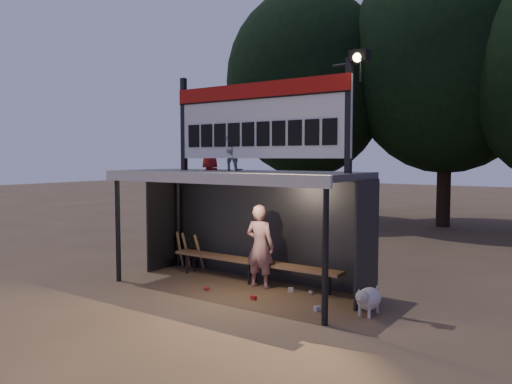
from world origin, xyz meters
TOP-DOWN VIEW (x-y plane):
  - ground at (0.00, 0.00)m, footprint 80.00×80.00m
  - player at (0.32, 0.36)m, footprint 0.63×0.44m
  - child_a at (-0.14, 0.09)m, footprint 0.47×0.37m
  - child_b at (-0.92, 0.32)m, footprint 0.59×0.55m
  - dugout_shelter at (0.00, 0.24)m, footprint 5.10×2.08m
  - scoreboard_assembly at (0.56, -0.01)m, footprint 4.10×0.27m
  - bench at (0.00, 0.55)m, footprint 4.00×0.35m
  - tree_left at (-4.00, 10.00)m, footprint 6.46×6.46m
  - tree_mid at (1.00, 11.50)m, footprint 7.22×7.22m
  - dog at (2.77, -0.07)m, footprint 0.36×0.81m
  - bats at (-1.98, 0.82)m, footprint 0.69×0.35m
  - litter at (0.95, -0.05)m, footprint 2.50×1.02m

SIDE VIEW (x-z plane):
  - ground at x=0.00m, z-range 0.00..0.00m
  - litter at x=0.95m, z-range 0.00..0.08m
  - dog at x=2.77m, z-range 0.03..0.53m
  - bats at x=-1.98m, z-range 0.01..0.85m
  - bench at x=0.00m, z-range 0.19..0.67m
  - player at x=0.32m, z-range 0.00..1.66m
  - dugout_shelter at x=0.00m, z-range 0.69..3.01m
  - child_a at x=-0.14m, z-range 2.32..3.24m
  - child_b at x=-0.92m, z-range 2.32..3.33m
  - scoreboard_assembly at x=0.56m, z-range 2.33..4.32m
  - tree_left at x=-4.00m, z-range 0.88..10.15m
  - tree_mid at x=1.00m, z-range 0.99..11.34m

